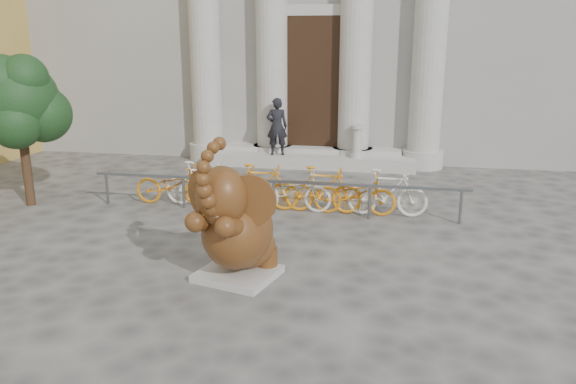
% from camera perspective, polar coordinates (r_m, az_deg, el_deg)
% --- Properties ---
extents(ground, '(80.00, 80.00, 0.00)m').
position_cam_1_polar(ground, '(7.70, -8.29, -12.60)').
color(ground, '#474442').
rests_on(ground, ground).
extents(entrance_steps, '(6.00, 1.20, 0.36)m').
position_cam_1_polar(entrance_steps, '(16.34, 2.25, 3.31)').
color(entrance_steps, '#A8A59E').
rests_on(entrance_steps, ground).
extents(elephant_statue, '(1.48, 1.78, 2.25)m').
position_cam_1_polar(elephant_statue, '(8.53, -5.36, -3.65)').
color(elephant_statue, '#A8A59E').
rests_on(elephant_statue, ground).
extents(bike_rack, '(8.00, 0.53, 1.00)m').
position_cam_1_polar(bike_rack, '(12.02, -1.28, 0.46)').
color(bike_rack, slate).
rests_on(bike_rack, ground).
extents(tree, '(1.89, 1.73, 3.28)m').
position_cam_1_polar(tree, '(13.32, -25.64, 8.28)').
color(tree, '#332114').
rests_on(tree, ground).
extents(pedestrian, '(0.65, 0.48, 1.63)m').
position_cam_1_polar(pedestrian, '(15.99, -1.13, 6.67)').
color(pedestrian, black).
rests_on(pedestrian, entrance_steps).
extents(balustrade_post, '(0.37, 0.37, 0.91)m').
position_cam_1_polar(balustrade_post, '(15.79, 7.00, 5.00)').
color(balustrade_post, '#A8A59E').
rests_on(balustrade_post, entrance_steps).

